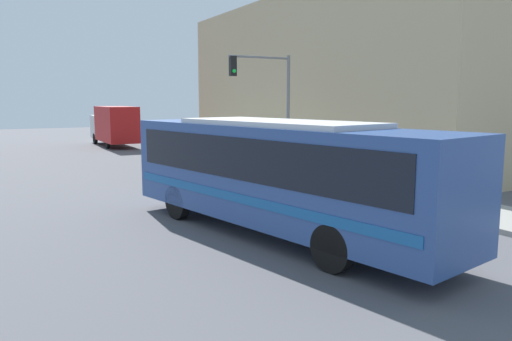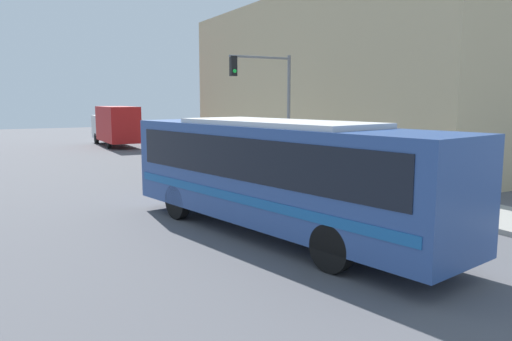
% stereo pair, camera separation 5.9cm
% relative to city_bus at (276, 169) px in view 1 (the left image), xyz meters
% --- Properties ---
extents(ground_plane, '(120.00, 120.00, 0.00)m').
position_rel_city_bus_xyz_m(ground_plane, '(1.00, 0.20, -1.84)').
color(ground_plane, '#515156').
extents(sidewalk, '(2.98, 70.00, 0.16)m').
position_rel_city_bus_xyz_m(sidewalk, '(6.99, 20.20, -1.76)').
color(sidewalk, gray).
rests_on(sidewalk, ground_plane).
extents(building_facade, '(6.00, 25.26, 9.80)m').
position_rel_city_bus_xyz_m(building_facade, '(11.48, 13.83, 3.06)').
color(building_facade, tan).
rests_on(building_facade, ground_plane).
extents(city_bus, '(4.56, 11.25, 3.16)m').
position_rel_city_bus_xyz_m(city_bus, '(0.00, 0.00, 0.00)').
color(city_bus, '#2D4C8C').
rests_on(city_bus, ground_plane).
extents(delivery_truck, '(2.24, 8.33, 3.21)m').
position_rel_city_bus_xyz_m(delivery_truck, '(2.31, 29.58, -0.11)').
color(delivery_truck, '#B21919').
rests_on(delivery_truck, ground_plane).
extents(fire_hydrant, '(0.28, 0.38, 0.85)m').
position_rel_city_bus_xyz_m(fire_hydrant, '(6.10, 3.39, -1.26)').
color(fire_hydrant, '#999999').
rests_on(fire_hydrant, sidewalk).
extents(traffic_light_pole, '(3.28, 0.35, 5.69)m').
position_rel_city_bus_xyz_m(traffic_light_pole, '(5.17, 9.35, 2.19)').
color(traffic_light_pole, slate).
rests_on(traffic_light_pole, sidewalk).
extents(parking_meter, '(0.14, 0.14, 1.26)m').
position_rel_city_bus_xyz_m(parking_meter, '(6.10, 7.33, -0.83)').
color(parking_meter, slate).
rests_on(parking_meter, sidewalk).
extents(pedestrian_near_corner, '(0.34, 0.34, 1.84)m').
position_rel_city_bus_xyz_m(pedestrian_near_corner, '(7.07, 3.76, -0.74)').
color(pedestrian_near_corner, '#47382D').
rests_on(pedestrian_near_corner, sidewalk).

